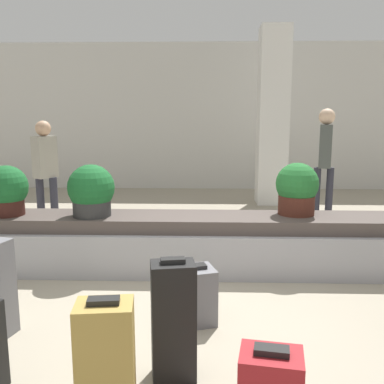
# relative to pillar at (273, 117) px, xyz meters

# --- Properties ---
(ground_plane) EXTENTS (18.00, 18.00, 0.00)m
(ground_plane) POSITION_rel_pillar_xyz_m (-1.37, -4.85, -1.60)
(ground_plane) COLOR #9E937F
(back_wall) EXTENTS (18.00, 0.06, 3.20)m
(back_wall) POSITION_rel_pillar_xyz_m (-1.37, 1.63, 0.00)
(back_wall) COLOR beige
(back_wall) RESTS_ON ground_plane
(carousel) EXTENTS (8.58, 0.74, 0.59)m
(carousel) POSITION_rel_pillar_xyz_m (-1.37, -3.60, -1.32)
(carousel) COLOR #9E9EA3
(carousel) RESTS_ON ground_plane
(pillar) EXTENTS (0.53, 0.53, 3.20)m
(pillar) POSITION_rel_pillar_xyz_m (0.00, 0.00, 0.00)
(pillar) COLOR silver
(pillar) RESTS_ON ground_plane
(suitcase_0) EXTENTS (0.34, 0.34, 0.48)m
(suitcase_0) POSITION_rel_pillar_xyz_m (-1.29, -4.81, -1.37)
(suitcase_0) COLOR slate
(suitcase_0) RESTS_ON ground_plane
(suitcase_3) EXTENTS (0.30, 0.23, 0.78)m
(suitcase_3) POSITION_rel_pillar_xyz_m (-1.42, -5.54, -1.22)
(suitcase_3) COLOR black
(suitcase_3) RESTS_ON ground_plane
(suitcase_6) EXTENTS (0.32, 0.25, 0.70)m
(suitcase_6) POSITION_rel_pillar_xyz_m (-1.74, -5.95, -1.26)
(suitcase_6) COLOR #A3843D
(suitcase_6) RESTS_ON ground_plane
(potted_plant_0) EXTENTS (0.48, 0.48, 0.54)m
(potted_plant_0) POSITION_rel_pillar_xyz_m (-2.41, -3.65, -0.75)
(potted_plant_0) COLOR #2D2D2D
(potted_plant_0) RESTS_ON carousel
(potted_plant_1) EXTENTS (0.45, 0.45, 0.53)m
(potted_plant_1) POSITION_rel_pillar_xyz_m (-3.31, -3.64, -0.75)
(potted_plant_1) COLOR #381914
(potted_plant_1) RESTS_ON carousel
(potted_plant_2) EXTENTS (0.45, 0.45, 0.55)m
(potted_plant_2) POSITION_rel_pillar_xyz_m (-0.26, -3.51, -0.74)
(potted_plant_2) COLOR #4C2319
(potted_plant_2) RESTS_ON carousel
(traveler_0) EXTENTS (0.31, 0.37, 1.56)m
(traveler_0) POSITION_rel_pillar_xyz_m (-3.52, -1.96, -0.68)
(traveler_0) COLOR #282833
(traveler_0) RESTS_ON ground_plane
(traveler_1) EXTENTS (0.31, 0.35, 1.73)m
(traveler_1) POSITION_rel_pillar_xyz_m (0.62, -1.32, -0.56)
(traveler_1) COLOR #282833
(traveler_1) RESTS_ON ground_plane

